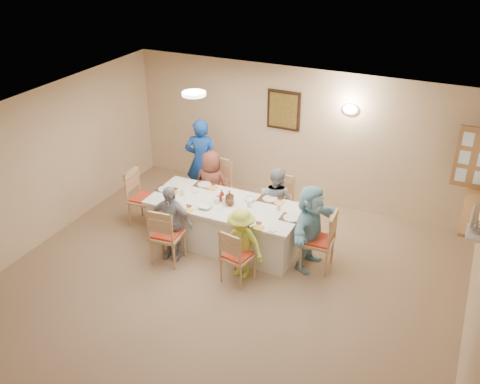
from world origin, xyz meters
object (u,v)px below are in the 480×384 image
at_px(chair_back_right, 278,204).
at_px(diner_front_left, 171,223).
at_px(caregiver, 202,161).
at_px(dining_table, 225,224).
at_px(chair_front_right, 238,255).
at_px(chair_front_left, 167,234).
at_px(condiment_ketchup, 222,195).
at_px(diner_front_right, 241,244).
at_px(chair_right_end, 318,240).
at_px(chair_back_left, 215,189).
at_px(chair_left_end, 144,198).
at_px(diner_back_left, 212,185).
at_px(diner_right_end, 310,227).
at_px(diner_back_right, 276,201).
at_px(desk_fan, 476,221).

bearing_deg(chair_back_right, diner_front_left, -128.04).
xyz_separation_m(diner_front_left, caregiver, (-0.45, 1.83, 0.19)).
height_order(dining_table, chair_front_right, chair_front_right).
bearing_deg(chair_front_left, condiment_ketchup, -128.23).
relative_size(diner_front_right, condiment_ketchup, 5.33).
height_order(chair_right_end, caregiver, caregiver).
height_order(chair_back_left, caregiver, caregiver).
bearing_deg(dining_table, chair_left_end, 180.00).
height_order(chair_back_left, diner_back_left, diner_back_left).
bearing_deg(chair_right_end, diner_right_end, -92.79).
xyz_separation_m(chair_left_end, condiment_ketchup, (1.48, 0.04, 0.36)).
bearing_deg(dining_table, chair_front_left, -126.87).
xyz_separation_m(dining_table, diner_back_right, (0.60, 0.68, 0.22)).
height_order(chair_back_right, diner_right_end, diner_right_end).
height_order(chair_left_end, diner_back_left, diner_back_left).
xyz_separation_m(chair_back_right, chair_front_left, (-1.20, -1.60, 0.01)).
distance_m(chair_back_left, chair_front_left, 1.60).
bearing_deg(caregiver, chair_back_left, 123.05).
height_order(chair_front_left, chair_right_end, chair_right_end).
bearing_deg(chair_front_left, diner_front_left, -95.95).
height_order(chair_front_left, diner_front_right, diner_front_right).
relative_size(desk_fan, dining_table, 0.12).
xyz_separation_m(chair_front_right, diner_front_right, (0.00, 0.12, 0.12)).
bearing_deg(desk_fan, chair_right_end, 168.83).
xyz_separation_m(chair_front_right, condiment_ketchup, (-0.67, 0.84, 0.42)).
bearing_deg(diner_right_end, diner_front_left, 117.05).
bearing_deg(chair_front_left, dining_table, -132.82).
bearing_deg(chair_front_right, caregiver, -39.31).
bearing_deg(chair_back_right, chair_front_left, -125.87).
height_order(dining_table, chair_right_end, chair_right_end).
height_order(chair_back_left, chair_right_end, chair_back_left).
bearing_deg(chair_front_right, chair_right_end, -129.44).
distance_m(chair_back_right, diner_front_left, 1.91).
relative_size(chair_back_right, condiment_ketchup, 4.53).
height_order(diner_front_right, diner_right_end, diner_right_end).
bearing_deg(chair_front_left, diner_right_end, -164.35).
bearing_deg(diner_front_left, chair_front_right, -10.10).
bearing_deg(chair_back_left, chair_back_right, 3.30).
distance_m(chair_front_right, condiment_ketchup, 1.15).
bearing_deg(diner_back_right, chair_back_left, 0.33).
height_order(diner_right_end, condiment_ketchup, diner_right_end).
xyz_separation_m(chair_left_end, chair_right_end, (3.10, 0.00, -0.01)).
height_order(diner_front_left, diner_right_end, diner_right_end).
bearing_deg(chair_back_left, dining_table, -49.83).
distance_m(diner_back_right, diner_front_right, 1.36).
xyz_separation_m(diner_back_right, condiment_ketchup, (-0.67, -0.64, 0.26)).
distance_m(chair_right_end, caregiver, 2.86).
xyz_separation_m(diner_back_left, diner_back_right, (1.20, 0.00, -0.03)).
xyz_separation_m(desk_fan, diner_back_right, (-2.99, 1.08, -0.95)).
xyz_separation_m(diner_right_end, caregiver, (-2.47, 1.15, 0.13)).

